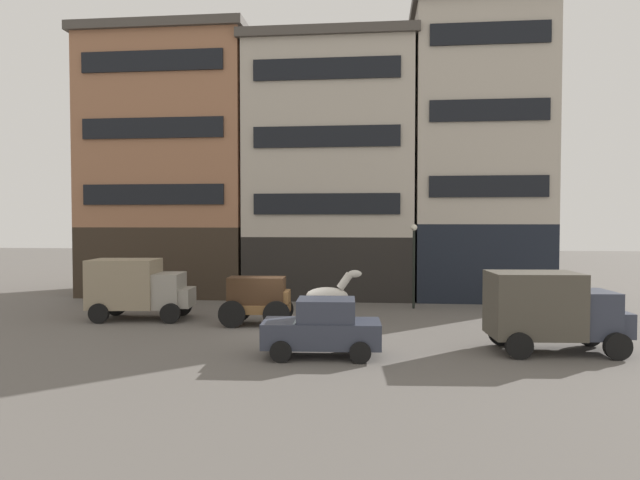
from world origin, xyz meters
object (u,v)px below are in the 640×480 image
at_px(delivery_truck_far, 551,309).
at_px(pedestrian_officer, 535,292).
at_px(draft_horse, 330,295).
at_px(delivery_truck_near, 138,287).
at_px(cargo_wagon, 258,297).
at_px(sedan_dark, 323,328).
at_px(fire_hydrant_curbside, 121,294).
at_px(streetlamp_curbside, 414,254).

xyz_separation_m(delivery_truck_far, pedestrian_officer, (1.71, 7.98, -0.44)).
xyz_separation_m(draft_horse, delivery_truck_near, (-8.41, 0.74, 0.15)).
bearing_deg(pedestrian_officer, delivery_truck_far, -102.09).
height_order(cargo_wagon, delivery_truck_far, delivery_truck_far).
distance_m(cargo_wagon, delivery_truck_far, 11.13).
relative_size(delivery_truck_near, sedan_dark, 1.19).
distance_m(delivery_truck_far, fire_hydrant_curbside, 21.05).
bearing_deg(fire_hydrant_curbside, delivery_truck_far, -25.43).
bearing_deg(draft_horse, pedestrian_officer, 24.92).
distance_m(draft_horse, pedestrian_officer, 10.22).
relative_size(cargo_wagon, pedestrian_officer, 1.66).
bearing_deg(fire_hydrant_curbside, sedan_dark, -41.55).
bearing_deg(draft_horse, delivery_truck_near, 174.96).
distance_m(delivery_truck_near, sedan_dark, 10.34).
height_order(cargo_wagon, draft_horse, draft_horse).
height_order(draft_horse, delivery_truck_near, delivery_truck_near).
xyz_separation_m(cargo_wagon, draft_horse, (2.95, 0.00, 0.12)).
distance_m(cargo_wagon, delivery_truck_near, 5.52).
height_order(delivery_truck_near, streetlamp_curbside, streetlamp_curbside).
relative_size(sedan_dark, pedestrian_officer, 2.11).
distance_m(cargo_wagon, streetlamp_curbside, 8.47).
bearing_deg(draft_horse, cargo_wagon, -179.95).
bearing_deg(fire_hydrant_curbside, pedestrian_officer, -2.91).
distance_m(delivery_truck_near, delivery_truck_far, 16.57).
relative_size(draft_horse, fire_hydrant_curbside, 2.83).
distance_m(cargo_wagon, draft_horse, 2.95).
distance_m(delivery_truck_far, pedestrian_officer, 8.17).
distance_m(draft_horse, fire_hydrant_curbside, 12.65).
xyz_separation_m(delivery_truck_near, streetlamp_curbside, (12.13, 4.26, 1.25)).
relative_size(sedan_dark, fire_hydrant_curbside, 4.56).
height_order(delivery_truck_far, pedestrian_officer, delivery_truck_far).
bearing_deg(pedestrian_officer, delivery_truck_near, -168.60).
bearing_deg(cargo_wagon, delivery_truck_near, 172.24).
bearing_deg(cargo_wagon, sedan_dark, -57.53).
relative_size(delivery_truck_far, streetlamp_curbside, 1.08).
xyz_separation_m(cargo_wagon, pedestrian_officer, (12.22, 4.31, -0.17)).
xyz_separation_m(delivery_truck_far, sedan_dark, (-7.36, -1.28, -0.51)).
xyz_separation_m(draft_horse, sedan_dark, (0.20, -4.95, -0.36)).
xyz_separation_m(delivery_truck_near, sedan_dark, (8.61, -5.69, -0.51)).
xyz_separation_m(cargo_wagon, streetlamp_curbside, (6.66, 5.00, 1.52)).
distance_m(pedestrian_officer, fire_hydrant_curbside, 20.73).
bearing_deg(streetlamp_curbside, cargo_wagon, -143.11).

